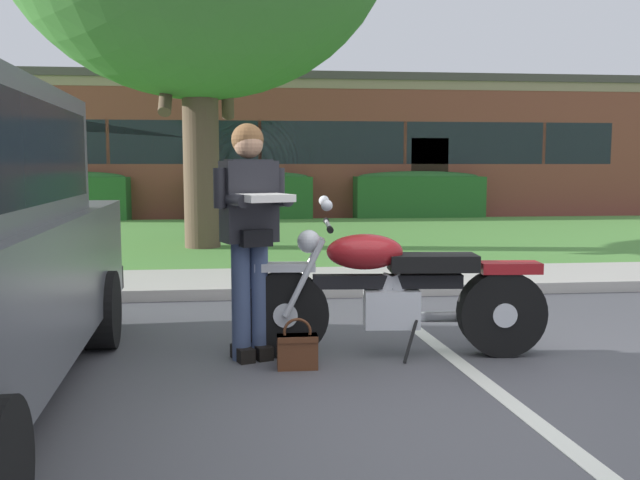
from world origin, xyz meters
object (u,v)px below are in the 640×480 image
handbag (297,348)px  hedge_left (73,196)px  hedge_center_left (250,195)px  hedge_center_right (418,194)px  rider_person (250,222)px  brick_building (257,149)px  motorcycle (406,292)px

handbag → hedge_left: (-4.57, 12.78, 0.51)m
hedge_left → hedge_center_left: size_ratio=0.87×
hedge_center_right → hedge_left: bearing=180.0°
rider_person → brick_building: 17.63m
hedge_left → hedge_center_right: 8.66m
hedge_center_right → brick_building: bearing=128.6°
motorcycle → handbag: 0.92m
brick_building → handbag: bearing=-90.1°
hedge_center_left → hedge_center_right: same height
motorcycle → hedge_center_left: bearing=94.8°
rider_person → brick_building: brick_building is taller
hedge_center_left → brick_building: brick_building is taller
motorcycle → handbag: size_ratio=6.23×
handbag → motorcycle: bearing=16.7°
motorcycle → rider_person: rider_person is taller
hedge_center_right → hedge_center_left: bearing=180.0°
motorcycle → hedge_left: bearing=113.3°
hedge_left → hedge_center_left: (4.33, -0.00, 0.00)m
rider_person → brick_building: (0.34, 17.61, 0.89)m
motorcycle → hedge_left: 13.65m
rider_person → hedge_center_right: (4.41, 12.50, -0.36)m
motorcycle → brick_building: (-0.80, 17.64, 1.41)m
rider_person → brick_building: bearing=88.9°
rider_person → handbag: bearing=-41.6°
hedge_left → hedge_center_right: same height
rider_person → hedge_center_left: (0.08, 12.50, -0.36)m
motorcycle → hedge_center_right: bearing=75.4°
hedge_center_left → motorcycle: bearing=-85.2°
handbag → hedge_center_right: size_ratio=0.11×
handbag → hedge_center_left: size_ratio=0.12×
hedge_center_left → brick_building: 5.26m
hedge_center_left → hedge_center_right: (4.33, 0.00, 0.00)m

